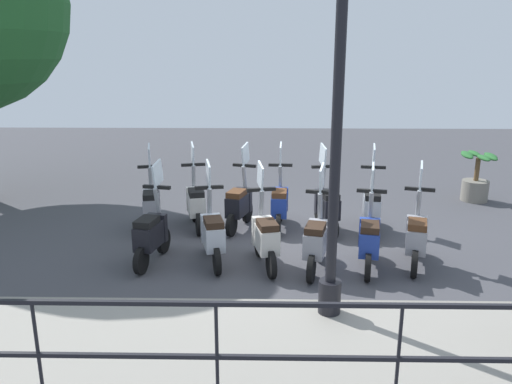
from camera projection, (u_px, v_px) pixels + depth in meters
ground_plane at (286, 248)px, 8.25m from camera, size 28.00×28.00×0.00m
promenade_walkway at (298, 354)px, 5.19m from camera, size 2.20×20.00×0.15m
fence_railing at (308, 339)px, 3.96m from camera, size 0.04×16.03×1.07m
lamp_post_near at (336, 146)px, 5.36m from camera, size 0.26×0.90×4.47m
potted_palm at (476, 181)px, 10.81m from camera, size 1.06×0.66×1.05m
scooter_near_0 at (416, 236)px, 7.41m from camera, size 1.20×0.53×1.54m
scooter_near_1 at (369, 238)px, 7.31m from camera, size 1.22×0.49×1.54m
scooter_near_2 at (316, 240)px, 7.25m from camera, size 1.21×0.52×1.54m
scooter_near_3 at (265, 236)px, 7.39m from camera, size 1.22×0.50×1.54m
scooter_near_4 at (213, 234)px, 7.51m from camera, size 1.21×0.51×1.54m
scooter_near_5 at (152, 233)px, 7.53m from camera, size 1.22×0.49×1.54m
scooter_far_0 at (372, 206)px, 8.88m from camera, size 1.23×0.47×1.54m
scooter_far_1 at (327, 205)px, 8.93m from camera, size 1.22×0.48×1.54m
scooter_far_2 at (279, 203)px, 9.05m from camera, size 1.23×0.44×1.54m
scooter_far_3 at (239, 203)px, 9.03m from camera, size 1.20×0.55×1.54m
scooter_far_4 at (196, 203)px, 9.08m from camera, size 1.22×0.51×1.54m
scooter_far_5 at (152, 205)px, 8.93m from camera, size 1.22×0.49×1.54m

